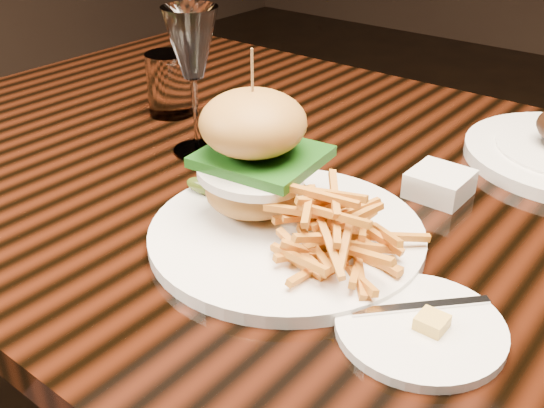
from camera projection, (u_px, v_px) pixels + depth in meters
The scene contains 6 objects.
dining_table at pixel (365, 245), 0.85m from camera, with size 1.60×0.90×0.75m.
burger_plate at pixel (283, 196), 0.70m from camera, with size 0.31×0.31×0.21m.
side_saucer at pixel (420, 327), 0.58m from camera, with size 0.16×0.16×0.02m.
ramekin at pixel (440, 184), 0.80m from camera, with size 0.07×0.07×0.03m, color white.
wine_glass at pixel (192, 48), 0.85m from camera, with size 0.08×0.08×0.21m.
water_tumbler at pixel (170, 84), 1.03m from camera, with size 0.07×0.07×0.10m, color white.
Camera 1 is at (0.34, -0.63, 1.14)m, focal length 42.00 mm.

